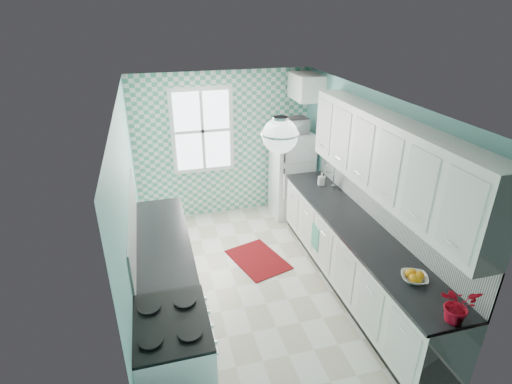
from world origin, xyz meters
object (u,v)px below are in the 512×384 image
object	(u,v)px
ceiling_light	(280,135)
fridge	(291,175)
microwave	(293,126)
sink	(322,190)
stove	(174,363)
fruit_bowl	(414,278)
potted_plant	(457,305)

from	to	relation	value
ceiling_light	fridge	size ratio (longest dim) A/B	0.23
fridge	microwave	size ratio (longest dim) A/B	3.20
ceiling_light	sink	size ratio (longest dim) A/B	0.66
stove	fruit_bowl	size ratio (longest dim) A/B	3.93
potted_plant	microwave	xyz separation A→B (m)	(-0.09, 3.91, 0.52)
fruit_bowl	stove	bearing A→B (deg)	-179.43
stove	potted_plant	distance (m)	2.53
fruit_bowl	fridge	bearing A→B (deg)	91.55
ceiling_light	microwave	world-z (taller)	ceiling_light
sink	microwave	bearing A→B (deg)	97.20
sink	fruit_bowl	xyz separation A→B (m)	(-0.00, -2.25, 0.04)
ceiling_light	stove	xyz separation A→B (m)	(-1.20, -0.76, -1.80)
sink	stove	bearing A→B (deg)	-134.32
fruit_bowl	potted_plant	size ratio (longest dim) A/B	0.77
fridge	fruit_bowl	bearing A→B (deg)	-91.04
fridge	sink	xyz separation A→B (m)	(0.09, -1.09, 0.18)
sink	fruit_bowl	world-z (taller)	sink
fridge	sink	world-z (taller)	fridge
stove	fruit_bowl	xyz separation A→B (m)	(2.40, 0.02, 0.45)
potted_plant	fruit_bowl	bearing A→B (deg)	90.00
ceiling_light	microwave	xyz separation A→B (m)	(1.11, 2.60, -0.70)
fruit_bowl	ceiling_light	bearing A→B (deg)	148.46
fridge	microwave	bearing A→B (deg)	52.00
microwave	sink	bearing A→B (deg)	92.88
fruit_bowl	microwave	bearing A→B (deg)	91.54
stove	microwave	world-z (taller)	microwave
ceiling_light	potted_plant	xyz separation A→B (m)	(1.20, -1.31, -1.22)
fridge	potted_plant	world-z (taller)	fridge
sink	potted_plant	xyz separation A→B (m)	(-0.00, -2.82, 0.18)
potted_plant	microwave	world-z (taller)	microwave
microwave	fridge	bearing A→B (deg)	52.52
ceiling_light	fruit_bowl	world-z (taller)	ceiling_light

